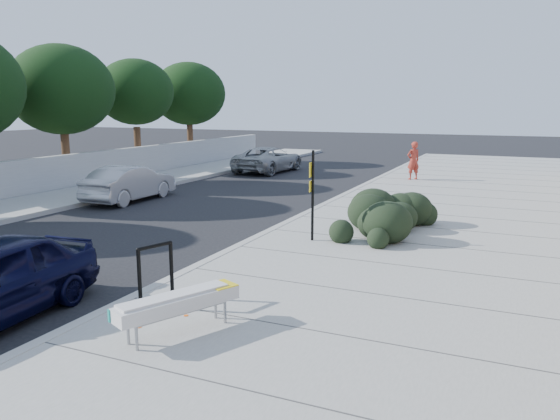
{
  "coord_description": "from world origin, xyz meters",
  "views": [
    {
      "loc": [
        6.26,
        -9.37,
        3.55
      ],
      "look_at": [
        0.87,
        2.65,
        1.0
      ],
      "focal_mm": 35.0,
      "sensor_mm": 36.0,
      "label": 1
    }
  ],
  "objects": [
    {
      "name": "ground",
      "position": [
        0.0,
        0.0,
        0.0
      ],
      "size": [
        120.0,
        120.0,
        0.0
      ],
      "primitive_type": "plane",
      "color": "black",
      "rests_on": "ground"
    },
    {
      "name": "sidewalk_near",
      "position": [
        5.6,
        5.0,
        0.07
      ],
      "size": [
        11.2,
        50.0,
        0.15
      ],
      "primitive_type": "cube",
      "color": "gray",
      "rests_on": "ground"
    },
    {
      "name": "sidewalk_far",
      "position": [
        -9.5,
        5.0,
        0.07
      ],
      "size": [
        3.0,
        50.0,
        0.15
      ],
      "primitive_type": "cube",
      "color": "gray",
      "rests_on": "ground"
    },
    {
      "name": "curb_near",
      "position": [
        0.0,
        5.0,
        0.08
      ],
      "size": [
        0.22,
        50.0,
        0.17
      ],
      "primitive_type": "cube",
      "color": "#9E9E99",
      "rests_on": "ground"
    },
    {
      "name": "curb_far",
      "position": [
        -8.0,
        5.0,
        0.08
      ],
      "size": [
        0.22,
        50.0,
        0.17
      ],
      "primitive_type": "cube",
      "color": "#9E9E99",
      "rests_on": "ground"
    },
    {
      "name": "far_wall",
      "position": [
        -11.2,
        5.0,
        0.75
      ],
      "size": [
        0.3,
        40.0,
        1.5
      ],
      "primitive_type": "cube",
      "color": "#9E9E99",
      "rests_on": "ground"
    },
    {
      "name": "tree_far_d",
      "position": [
        -12.5,
        9.0,
        4.19
      ],
      "size": [
        4.6,
        4.6,
        6.16
      ],
      "color": "#332114",
      "rests_on": "ground"
    },
    {
      "name": "tree_far_e",
      "position": [
        -12.5,
        14.0,
        4.18
      ],
      "size": [
        4.0,
        4.0,
        5.9
      ],
      "color": "#332114",
      "rests_on": "ground"
    },
    {
      "name": "tree_far_f",
      "position": [
        -12.5,
        19.0,
        4.19
      ],
      "size": [
        4.4,
        4.4,
        6.07
      ],
      "color": "#332114",
      "rests_on": "ground"
    },
    {
      "name": "bench",
      "position": [
        1.69,
        -2.92,
        0.62
      ],
      "size": [
        1.22,
        1.96,
        0.6
      ],
      "rotation": [
        0.0,
        0.0,
        -0.44
      ],
      "color": "gray",
      "rests_on": "sidewalk_near"
    },
    {
      "name": "bike_rack",
      "position": [
        0.6,
        -2.0,
        0.79
      ],
      "size": [
        0.27,
        0.69,
        1.06
      ],
      "rotation": [
        0.0,
        0.0,
        -0.32
      ],
      "color": "black",
      "rests_on": "sidewalk_near"
    },
    {
      "name": "sign_post",
      "position": [
        1.46,
        3.29,
        1.46
      ],
      "size": [
        0.08,
        0.26,
        2.29
      ],
      "rotation": [
        0.0,
        0.0,
        0.02
      ],
      "color": "black",
      "rests_on": "sidewalk_near"
    },
    {
      "name": "hedge",
      "position": [
        3.01,
        4.97,
        0.82
      ],
      "size": [
        2.79,
        3.96,
        1.35
      ],
      "primitive_type": "ellipsoid",
      "rotation": [
        0.0,
        0.0,
        0.31
      ],
      "color": "black",
      "rests_on": "sidewalk_near"
    },
    {
      "name": "wagon_silver",
      "position": [
        -7.13,
        6.74,
        0.67
      ],
      "size": [
        1.52,
        4.08,
        1.33
      ],
      "primitive_type": "imported",
      "rotation": [
        0.0,
        0.0,
        3.17
      ],
      "color": "#A0A0A5",
      "rests_on": "ground"
    },
    {
      "name": "suv_silver",
      "position": [
        -6.25,
        17.01,
        0.67
      ],
      "size": [
        2.45,
        4.93,
        1.34
      ],
      "primitive_type": "imported",
      "rotation": [
        0.0,
        0.0,
        3.09
      ],
      "color": "#949799",
      "rests_on": "ground"
    },
    {
      "name": "pedestrian",
      "position": [
        1.61,
        15.99,
        1.02
      ],
      "size": [
        0.75,
        0.74,
        1.74
      ],
      "primitive_type": "imported",
      "rotation": [
        0.0,
        0.0,
        3.91
      ],
      "color": "maroon",
      "rests_on": "sidewalk_near"
    }
  ]
}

